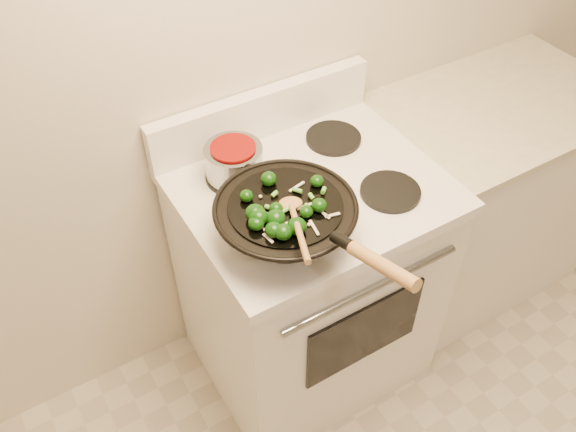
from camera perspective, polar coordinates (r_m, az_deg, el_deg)
stove at (r=2.16m, az=1.85°, el=-5.95°), size 0.78×0.67×1.08m
counter_unit at (r=2.60m, az=17.39°, el=1.92°), size 0.88×0.62×0.91m
wok at (r=1.61m, az=-0.12°, el=-0.37°), size 0.38×0.63×0.23m
stirfry at (r=1.53m, az=-0.98°, el=0.28°), size 0.26×0.25×0.04m
wooden_spoon at (r=1.51m, az=0.67°, el=-0.23°), size 0.14×0.28×0.08m
saucepan at (r=1.82m, az=-5.06°, el=5.14°), size 0.17×0.28×0.10m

